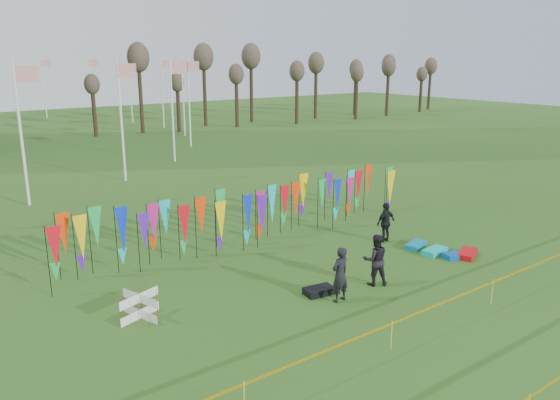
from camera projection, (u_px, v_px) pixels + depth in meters
ground at (385, 305)px, 18.63m from camera, size 160.00×160.00×0.00m
banner_row at (258, 207)px, 24.68m from camera, size 18.64×0.64×2.50m
caution_tape_near at (432, 308)px, 16.66m from camera, size 26.00×0.02×0.90m
tree_line at (305, 72)px, 69.63m from camera, size 53.92×1.92×7.84m
box_kite at (140, 306)px, 17.55m from camera, size 0.80×0.80×0.89m
person_left at (340, 274)px, 18.70m from camera, size 0.76×0.59×1.97m
person_mid at (375, 260)px, 20.07m from camera, size 1.12×0.98×1.96m
person_right at (386, 222)px, 24.76m from camera, size 1.08×0.62×1.84m
kite_bag_turquoise at (435, 251)px, 23.41m from camera, size 1.27×0.74×0.24m
kite_bag_blue at (456, 256)px, 22.92m from camera, size 1.17×0.82×0.22m
kite_bag_red at (467, 254)px, 23.11m from camera, size 1.43×1.07×0.24m
kite_bag_black at (319, 291)px, 19.47m from camera, size 1.13×0.75×0.25m
kite_bag_teal at (416, 245)px, 24.18m from camera, size 1.32×0.92×0.23m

